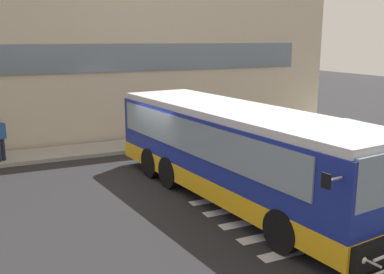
% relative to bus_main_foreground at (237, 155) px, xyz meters
% --- Properties ---
extents(ground_plane, '(80.00, 90.00, 0.02)m').
position_rel_bus_main_foreground_xyz_m(ground_plane, '(-1.20, 2.55, -1.34)').
color(ground_plane, '#232326').
rests_on(ground_plane, ground).
extents(bay_paint_stripes, '(4.40, 3.96, 0.01)m').
position_rel_bus_main_foreground_xyz_m(bay_paint_stripes, '(0.80, -1.65, -1.33)').
color(bay_paint_stripes, silver).
rests_on(bay_paint_stripes, ground).
extents(terminal_building, '(24.73, 13.80, 8.07)m').
position_rel_bus_main_foreground_xyz_m(terminal_building, '(-1.89, 14.19, 2.69)').
color(terminal_building, beige).
rests_on(terminal_building, ground).
extents(boarding_curb, '(26.93, 2.00, 0.15)m').
position_rel_bus_main_foreground_xyz_m(boarding_curb, '(-1.20, 7.35, -1.26)').
color(boarding_curb, '#9E9B93').
rests_on(boarding_curb, ground).
extents(bus_main_foreground, '(3.76, 10.84, 2.70)m').
position_rel_bus_main_foreground_xyz_m(bus_main_foreground, '(0.00, 0.00, 0.00)').
color(bus_main_foreground, navy).
rests_on(bus_main_foreground, ground).
extents(passenger_by_doorway, '(0.49, 0.40, 1.68)m').
position_rel_bus_main_foreground_xyz_m(passenger_by_doorway, '(-6.11, 6.80, -0.25)').
color(passenger_by_doorway, '#1E2338').
rests_on(passenger_by_doorway, boarding_curb).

